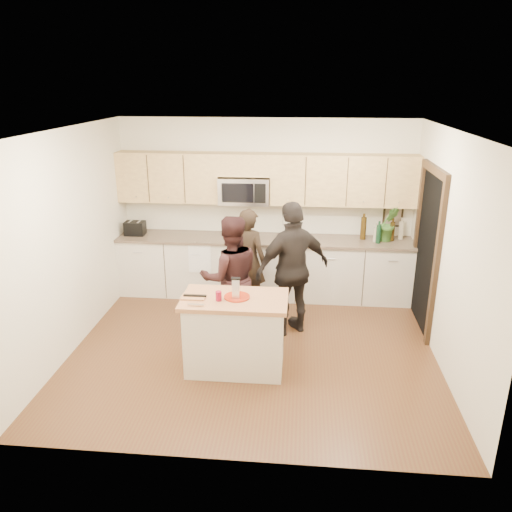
# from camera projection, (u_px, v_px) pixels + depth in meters

# --- Properties ---
(floor) EXTENTS (4.50, 4.50, 0.00)m
(floor) POSITION_uv_depth(u_px,v_px,m) (253.00, 348.00, 6.35)
(floor) COLOR #50341B
(floor) RESTS_ON ground
(room_shell) EXTENTS (4.52, 4.02, 2.71)m
(room_shell) POSITION_uv_depth(u_px,v_px,m) (253.00, 216.00, 5.77)
(room_shell) COLOR beige
(room_shell) RESTS_ON ground
(back_cabinetry) EXTENTS (4.50, 0.66, 0.94)m
(back_cabinetry) POSITION_uv_depth(u_px,v_px,m) (264.00, 267.00, 7.78)
(back_cabinetry) COLOR beige
(back_cabinetry) RESTS_ON ground
(upper_cabinetry) EXTENTS (4.50, 0.33, 0.75)m
(upper_cabinetry) POSITION_uv_depth(u_px,v_px,m) (268.00, 178.00, 7.45)
(upper_cabinetry) COLOR #DAB670
(upper_cabinetry) RESTS_ON ground
(microwave) EXTENTS (0.76, 0.41, 0.40)m
(microwave) POSITION_uv_depth(u_px,v_px,m) (245.00, 190.00, 7.51)
(microwave) COLOR silver
(microwave) RESTS_ON ground
(doorway) EXTENTS (0.06, 1.25, 2.20)m
(doorway) POSITION_uv_depth(u_px,v_px,m) (427.00, 245.00, 6.61)
(doorway) COLOR black
(doorway) RESTS_ON ground
(framed_picture) EXTENTS (0.30, 0.03, 0.38)m
(framed_picture) POSITION_uv_depth(u_px,v_px,m) (393.00, 215.00, 7.61)
(framed_picture) COLOR black
(framed_picture) RESTS_ON ground
(dish_towel) EXTENTS (0.34, 0.60, 0.48)m
(dish_towel) POSITION_uv_depth(u_px,v_px,m) (201.00, 249.00, 7.57)
(dish_towel) COLOR white
(dish_towel) RESTS_ON ground
(island) EXTENTS (1.20, 0.71, 0.90)m
(island) POSITION_uv_depth(u_px,v_px,m) (235.00, 333.00, 5.77)
(island) COLOR beige
(island) RESTS_ON ground
(red_plate) EXTENTS (0.29, 0.29, 0.02)m
(red_plate) POSITION_uv_depth(u_px,v_px,m) (237.00, 297.00, 5.63)
(red_plate) COLOR maroon
(red_plate) RESTS_ON island
(box_grater) EXTENTS (0.10, 0.05, 0.24)m
(box_grater) POSITION_uv_depth(u_px,v_px,m) (236.00, 288.00, 5.54)
(box_grater) COLOR silver
(box_grater) RESTS_ON red_plate
(drink_glass) EXTENTS (0.07, 0.07, 0.11)m
(drink_glass) POSITION_uv_depth(u_px,v_px,m) (219.00, 296.00, 5.54)
(drink_glass) COLOR maroon
(drink_glass) RESTS_ON island
(cutting_board) EXTENTS (0.27, 0.17, 0.02)m
(cutting_board) POSITION_uv_depth(u_px,v_px,m) (193.00, 297.00, 5.62)
(cutting_board) COLOR #AA7147
(cutting_board) RESTS_ON island
(tongs) EXTENTS (0.26, 0.03, 0.02)m
(tongs) POSITION_uv_depth(u_px,v_px,m) (195.00, 296.00, 5.61)
(tongs) COLOR black
(tongs) RESTS_ON cutting_board
(knife) EXTENTS (0.18, 0.03, 0.01)m
(knife) POSITION_uv_depth(u_px,v_px,m) (196.00, 304.00, 5.41)
(knife) COLOR silver
(knife) RESTS_ON cutting_board
(toaster) EXTENTS (0.30, 0.21, 0.21)m
(toaster) POSITION_uv_depth(u_px,v_px,m) (135.00, 228.00, 7.75)
(toaster) COLOR black
(toaster) RESTS_ON back_cabinetry
(bottle_cluster) EXTENTS (0.65, 0.30, 0.40)m
(bottle_cluster) POSITION_uv_depth(u_px,v_px,m) (381.00, 229.00, 7.45)
(bottle_cluster) COLOR #322209
(bottle_cluster) RESTS_ON back_cabinetry
(orchid) EXTENTS (0.33, 0.28, 0.54)m
(orchid) POSITION_uv_depth(u_px,v_px,m) (388.00, 223.00, 7.40)
(orchid) COLOR #437B31
(orchid) RESTS_ON back_cabinetry
(woman_left) EXTENTS (0.66, 0.57, 1.54)m
(woman_left) POSITION_uv_depth(u_px,v_px,m) (249.00, 261.00, 7.17)
(woman_left) COLOR black
(woman_left) RESTS_ON ground
(woman_center) EXTENTS (0.94, 0.83, 1.64)m
(woman_center) POSITION_uv_depth(u_px,v_px,m) (231.00, 278.00, 6.41)
(woman_center) COLOR black
(woman_center) RESTS_ON ground
(woman_right) EXTENTS (1.13, 0.92, 1.79)m
(woman_right) POSITION_uv_depth(u_px,v_px,m) (293.00, 269.00, 6.49)
(woman_right) COLOR black
(woman_right) RESTS_ON ground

